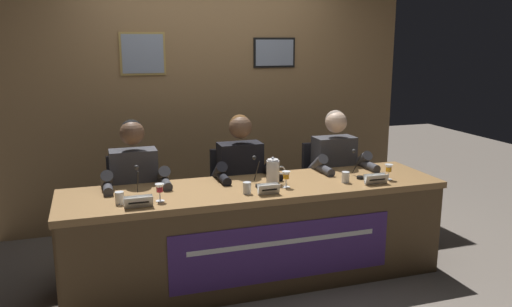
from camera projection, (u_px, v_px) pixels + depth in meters
The scene contains 22 objects.
ground_plane at pixel (256, 277), 4.06m from camera, with size 12.00×12.00×0.00m, color #70665B.
wall_back_panelled at pixel (210, 94), 5.15m from camera, with size 4.10×0.14×2.60m.
conference_table at pixel (261, 221), 3.85m from camera, with size 2.90×0.74×0.75m.
chair_left at pixel (135, 213), 4.21m from camera, with size 0.44×0.44×0.91m.
panelist_left at pixel (135, 187), 3.97m from camera, with size 0.51×0.48×1.24m.
nameplate_left at pixel (139, 202), 3.38m from camera, with size 0.19×0.06×0.08m.
juice_glass_left at pixel (160, 189), 3.50m from camera, with size 0.06×0.06×0.12m.
water_cup_left at pixel (120, 199), 3.45m from camera, with size 0.06×0.06×0.08m.
microphone_left at pixel (138, 187), 3.58m from camera, with size 0.06×0.17×0.22m.
chair_center at pixel (237, 203), 4.47m from camera, with size 0.44×0.44×0.91m.
panelist_center at pixel (243, 178), 4.23m from camera, with size 0.51×0.48×1.24m.
nameplate_center at pixel (269, 189), 3.66m from camera, with size 0.16×0.06×0.08m.
juice_glass_center at pixel (286, 176), 3.83m from camera, with size 0.06×0.06×0.12m.
water_cup_center at pixel (247, 188), 3.69m from camera, with size 0.06×0.06×0.08m.
microphone_center at pixel (258, 176), 3.88m from camera, with size 0.06×0.17×0.22m.
chair_right at pixel (327, 194), 4.74m from camera, with size 0.44×0.44×0.91m.
panelist_right at pixel (338, 170), 4.49m from camera, with size 0.51×0.48×1.24m.
nameplate_right at pixel (376, 179), 3.93m from camera, with size 0.19×0.06×0.08m.
juice_glass_right at pixel (389, 169), 4.05m from camera, with size 0.06×0.06×0.12m.
water_cup_right at pixel (346, 178), 3.97m from camera, with size 0.06×0.06×0.08m.
microphone_right at pixel (358, 168), 4.11m from camera, with size 0.06×0.17×0.22m.
water_pitcher_central at pixel (273, 172), 3.93m from camera, with size 0.15×0.10×0.21m.
Camera 1 is at (-1.16, -3.57, 1.84)m, focal length 36.03 mm.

